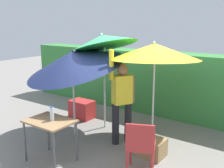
{
  "coord_description": "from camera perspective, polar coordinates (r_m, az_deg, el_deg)",
  "views": [
    {
      "loc": [
        3.24,
        -4.24,
        2.39
      ],
      "look_at": [
        0.0,
        0.3,
        1.1
      ],
      "focal_mm": 43.79,
      "sensor_mm": 36.0,
      "label": 1
    }
  ],
  "objects": [
    {
      "name": "folding_table",
      "position": [
        4.81,
        -12.83,
        -8.42
      ],
      "size": [
        0.8,
        0.6,
        0.75
      ],
      "color": "#4C4C51",
      "rests_on": "ground_plane"
    },
    {
      "name": "ground_plane",
      "position": [
        5.84,
        -1.74,
        -11.11
      ],
      "size": [
        24.0,
        24.0,
        0.0
      ],
      "primitive_type": "plane",
      "color": "gray"
    },
    {
      "name": "umbrella_orange",
      "position": [
        5.39,
        8.86,
        6.7
      ],
      "size": [
        1.8,
        1.81,
        2.04
      ],
      "color": "silver",
      "rests_on": "ground_plane"
    },
    {
      "name": "cooler_box",
      "position": [
        6.94,
        -6.29,
        -5.24
      ],
      "size": [
        0.59,
        0.39,
        0.45
      ],
      "primitive_type": "cube",
      "color": "red",
      "rests_on": "ground_plane"
    },
    {
      "name": "hedge_row",
      "position": [
        7.35,
        8.46,
        0.46
      ],
      "size": [
        8.0,
        0.7,
        1.62
      ],
      "primitive_type": "cube",
      "color": "#38843D",
      "rests_on": "ground_plane"
    },
    {
      "name": "chair_plastic",
      "position": [
        4.38,
        6.0,
        -12.45
      ],
      "size": [
        0.58,
        0.58,
        0.89
      ],
      "color": "#B72D2D",
      "rests_on": "ground_plane"
    },
    {
      "name": "person_vendor",
      "position": [
        5.31,
        2.1,
        -2.88
      ],
      "size": [
        0.37,
        0.53,
        1.88
      ],
      "color": "black",
      "rests_on": "ground_plane"
    },
    {
      "name": "bottle_water",
      "position": [
        4.72,
        -12.44,
        -6.15
      ],
      "size": [
        0.07,
        0.07,
        0.24
      ],
      "color": "silver",
      "rests_on": "folding_table"
    },
    {
      "name": "crate_cardboard",
      "position": [
        5.1,
        8.18,
        -12.95
      ],
      "size": [
        0.48,
        0.4,
        0.33
      ],
      "primitive_type": "cube",
      "color": "#9E7A4C",
      "rests_on": "ground_plane"
    },
    {
      "name": "umbrella_yellow",
      "position": [
        5.61,
        -8.01,
        5.0
      ],
      "size": [
        2.12,
        2.07,
        2.15
      ],
      "color": "silver",
      "rests_on": "ground_plane"
    },
    {
      "name": "umbrella_rainbow",
      "position": [
        5.91,
        -1.89,
        8.93
      ],
      "size": [
        1.52,
        1.49,
        2.35
      ],
      "color": "silver",
      "rests_on": "ground_plane"
    }
  ]
}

